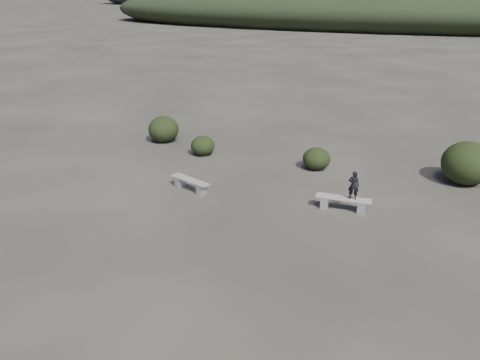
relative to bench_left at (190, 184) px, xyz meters
The scene contains 8 objects.
ground 5.22m from the bench_left, 54.26° to the right, with size 1200.00×1200.00×0.00m, color #2F2B24.
bench_left is the anchor object (origin of this frame).
bench_right 5.24m from the bench_left, 10.57° to the left, with size 1.77×0.64×0.43m.
seated_person 5.55m from the bench_left, 10.52° to the left, with size 0.34×0.22×0.92m, color black.
shrub_a 3.84m from the bench_left, 116.09° to the left, with size 1.01×1.01×0.83m, color black.
shrub_c 5.17m from the bench_left, 52.63° to the left, with size 1.08×1.08×0.86m, color black.
shrub_d 9.88m from the bench_left, 32.20° to the left, with size 1.77×1.77×1.55m, color black.
shrub_f 6.03m from the bench_left, 135.59° to the left, with size 1.40×1.40×1.18m, color black.
Camera 1 is at (5.61, -8.18, 6.45)m, focal length 35.00 mm.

